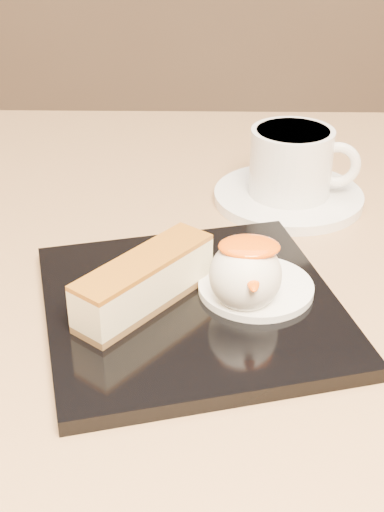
{
  "coord_description": "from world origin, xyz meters",
  "views": [
    {
      "loc": [
        -0.05,
        -0.53,
        1.04
      ],
      "look_at": [
        -0.05,
        -0.06,
        0.76
      ],
      "focal_mm": 50.0,
      "sensor_mm": 36.0,
      "label": 1
    }
  ],
  "objects_px": {
    "cheesecake": "(145,282)",
    "saucer": "(288,197)",
    "dessert_plate": "(192,307)",
    "coffee_cup": "(293,161)",
    "table": "(249,400)",
    "ice_cream_scoop": "(245,275)"
  },
  "relations": [
    {
      "from": "ice_cream_scoop",
      "to": "saucer",
      "type": "bearing_deg",
      "value": 75.2
    },
    {
      "from": "saucer",
      "to": "coffee_cup",
      "type": "bearing_deg",
      "value": -8.08
    },
    {
      "from": "cheesecake",
      "to": "saucer",
      "type": "xyz_separation_m",
      "value": [
        0.13,
        0.21,
        -0.03
      ]
    },
    {
      "from": "saucer",
      "to": "dessert_plate",
      "type": "bearing_deg",
      "value": -115.19
    },
    {
      "from": "dessert_plate",
      "to": "saucer",
      "type": "relative_size",
      "value": 1.47
    },
    {
      "from": "coffee_cup",
      "to": "dessert_plate",
      "type": "bearing_deg",
      "value": -107.63
    },
    {
      "from": "dessert_plate",
      "to": "saucer",
      "type": "height_order",
      "value": "dessert_plate"
    },
    {
      "from": "cheesecake",
      "to": "saucer",
      "type": "height_order",
      "value": "cheesecake"
    },
    {
      "from": "cheesecake",
      "to": "coffee_cup",
      "type": "relative_size",
      "value": 1.08
    },
    {
      "from": "ice_cream_scoop",
      "to": "saucer",
      "type": "height_order",
      "value": "ice_cream_scoop"
    },
    {
      "from": "table",
      "to": "coffee_cup",
      "type": "xyz_separation_m",
      "value": [
        0.04,
        0.12,
        0.2
      ]
    },
    {
      "from": "table",
      "to": "dessert_plate",
      "type": "bearing_deg",
      "value": -125.95
    },
    {
      "from": "table",
      "to": "cheesecake",
      "type": "height_order",
      "value": "cheesecake"
    },
    {
      "from": "table",
      "to": "coffee_cup",
      "type": "height_order",
      "value": "coffee_cup"
    },
    {
      "from": "dessert_plate",
      "to": "ice_cream_scoop",
      "type": "distance_m",
      "value": 0.05
    },
    {
      "from": "dessert_plate",
      "to": "ice_cream_scoop",
      "type": "bearing_deg",
      "value": -7.13
    },
    {
      "from": "dessert_plate",
      "to": "coffee_cup",
      "type": "bearing_deg",
      "value": 64.3
    },
    {
      "from": "cheesecake",
      "to": "saucer",
      "type": "relative_size",
      "value": 0.78
    },
    {
      "from": "saucer",
      "to": "coffee_cup",
      "type": "relative_size",
      "value": 1.38
    },
    {
      "from": "dessert_plate",
      "to": "saucer",
      "type": "bearing_deg",
      "value": 64.81
    },
    {
      "from": "table",
      "to": "coffee_cup",
      "type": "relative_size",
      "value": 7.36
    },
    {
      "from": "ice_cream_scoop",
      "to": "coffee_cup",
      "type": "xyz_separation_m",
      "value": [
        0.06,
        0.21,
        0.01
      ]
    }
  ]
}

